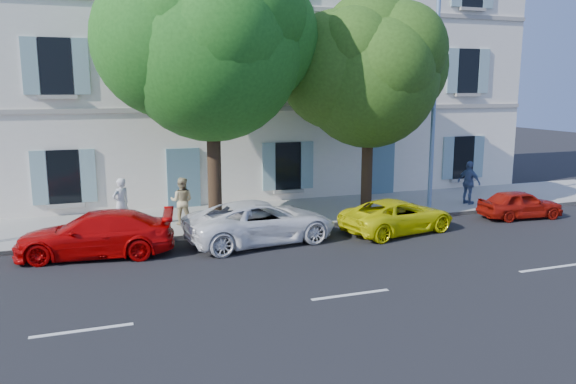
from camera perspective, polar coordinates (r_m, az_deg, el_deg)
name	(u,v)px	position (r m, az deg, el deg)	size (l,w,h in m)	color
ground	(293,250)	(17.11, 0.51, -5.89)	(90.00, 90.00, 0.00)	black
sidewalk	(253,216)	(21.19, -3.61, -2.47)	(36.00, 4.50, 0.15)	#A09E96
kerb	(270,230)	(19.17, -1.83, -3.84)	(36.00, 0.16, 0.16)	#9E998E
building	(216,62)	(26.26, -7.31, 12.99)	(28.00, 7.00, 12.00)	white
car_red_coupe	(96,234)	(17.28, -18.95, -4.07)	(1.83, 4.49, 1.30)	#BD0505
car_white_coupe	(261,222)	(17.77, -2.76, -3.04)	(2.22, 4.82, 1.34)	white
car_yellow_supercar	(398,216)	(19.39, 11.10, -2.39)	(1.88, 4.07, 1.13)	yellow
car_red_hatchback	(520,204)	(22.82, 22.51, -1.14)	(1.27, 3.16, 1.08)	#9B1209
tree_left	(211,51)	(18.80, -7.79, 14.00)	(5.87, 5.87, 9.10)	#3A2819
tree_right	(369,79)	(21.09, 8.25, 11.32)	(5.07, 5.07, 7.82)	#3A2819
street_lamp	(437,88)	(21.98, 14.92, 10.19)	(0.40, 1.77, 8.28)	#7293BF
pedestrian_a	(121,203)	(19.73, -16.59, -1.10)	(0.63, 0.41, 1.72)	silver
pedestrian_b	(182,201)	(19.79, -10.73, -0.91)	(0.80, 0.62, 1.65)	#CDB983
pedestrian_c	(469,183)	(24.02, 17.91, 0.91)	(1.04, 0.43, 1.77)	slate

